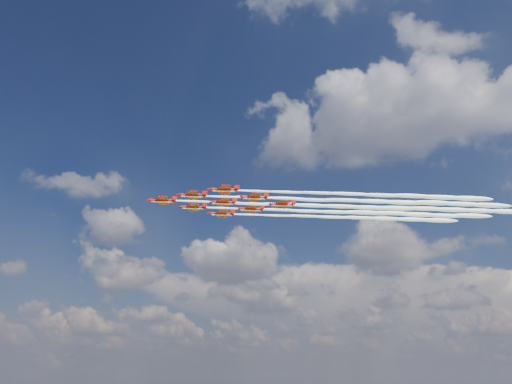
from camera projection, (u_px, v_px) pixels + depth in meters
jet_lead at (291, 205)px, 174.37m from camera, size 81.13×54.33×2.65m
jet_row2_port at (324, 200)px, 169.42m from camera, size 81.13×54.33×2.65m
jet_row2_starb at (316, 211)px, 181.21m from camera, size 81.13×54.33×2.65m
jet_row3_port at (359, 194)px, 164.48m from camera, size 81.13×54.33×2.65m
jet_row3_centre at (348, 207)px, 176.26m from camera, size 81.13×54.33×2.65m
jet_row3_starb at (339, 217)px, 188.05m from camera, size 81.13×54.33×2.65m
jet_row4_port at (383, 202)px, 171.31m from camera, size 81.13×54.33×2.65m
jet_row4_starb at (371, 213)px, 183.10m from camera, size 81.13×54.33×2.65m
jet_tail at (405, 208)px, 178.15m from camera, size 81.13×54.33×2.65m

